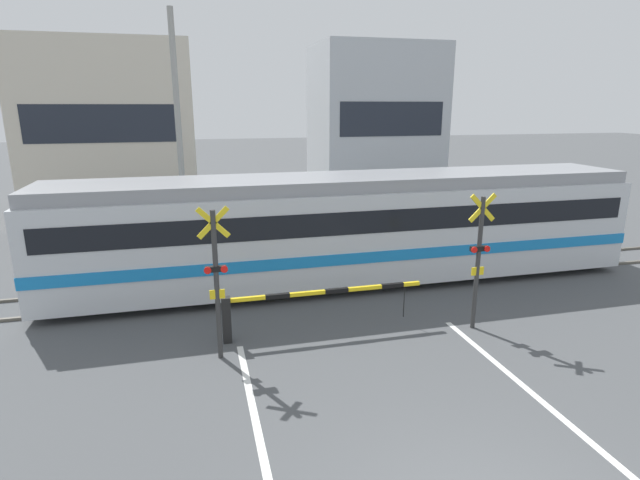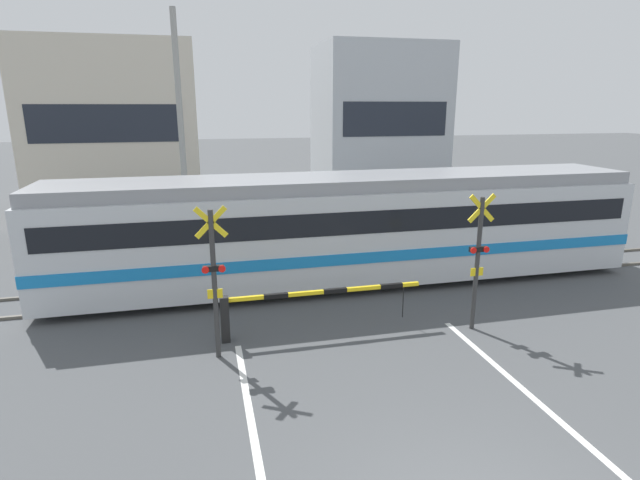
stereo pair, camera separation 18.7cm
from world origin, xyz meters
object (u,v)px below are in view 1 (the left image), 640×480
commuter_train (350,226)px  crossing_signal_left (216,277)px  crossing_signal_right (478,256)px  crossing_barrier_near (286,303)px  crossing_barrier_far (333,232)px  pedestrian (274,211)px

commuter_train → crossing_signal_left: crossing_signal_left is taller
crossing_signal_left → crossing_signal_right: size_ratio=1.00×
commuter_train → crossing_signal_right: crossing_signal_right is taller
crossing_barrier_near → crossing_barrier_far: (2.94, 6.39, 0.00)m
crossing_barrier_near → crossing_signal_left: bearing=-156.3°
crossing_signal_left → pedestrian: size_ratio=1.98×
commuter_train → crossing_barrier_near: commuter_train is taller
crossing_barrier_far → crossing_signal_left: bearing=-122.6°
pedestrian → crossing_barrier_far: bearing=-65.3°
commuter_train → pedestrian: (-1.27, 6.61, -0.80)m
crossing_barrier_near → crossing_signal_left: (-1.60, -0.71, 1.04)m
crossing_signal_left → crossing_signal_right: 6.15m
crossing_signal_left → commuter_train: bearing=43.5°
crossing_barrier_far → pedestrian: bearing=114.7°
crossing_barrier_far → crossing_signal_right: (1.60, -7.10, 1.04)m
crossing_signal_left → pedestrian: crossing_signal_left is taller
crossing_barrier_near → pedestrian: 9.99m
crossing_signal_right → pedestrian: (-3.22, 10.61, -0.88)m
crossing_barrier_near → crossing_barrier_far: 7.04m
crossing_signal_right → pedestrian: 11.12m
crossing_barrier_near → crossing_signal_left: crossing_signal_left is taller
crossing_signal_left → crossing_signal_right: bearing=0.0°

